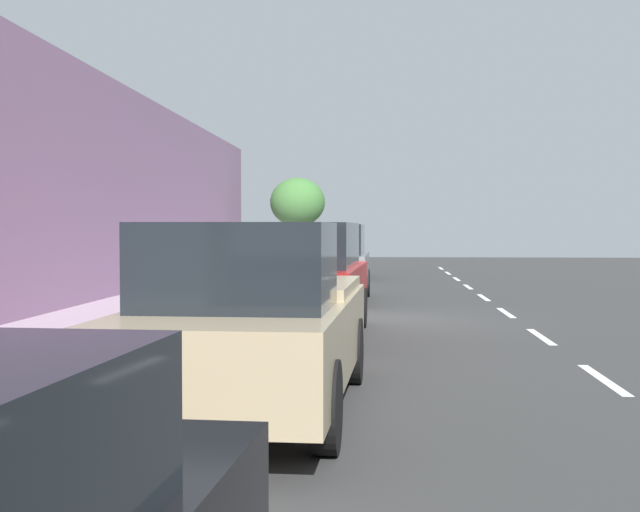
% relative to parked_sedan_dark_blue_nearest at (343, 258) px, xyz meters
% --- Properties ---
extents(ground, '(75.83, 75.83, 0.00)m').
position_rel_parked_sedan_dark_blue_nearest_xyz_m(ground, '(-1.23, 14.79, -0.75)').
color(ground, '#343434').
extents(sidewalk, '(4.27, 47.40, 0.14)m').
position_rel_parked_sedan_dark_blue_nearest_xyz_m(sidewalk, '(3.25, 14.79, -0.68)').
color(sidewalk, '#AA91A4').
rests_on(sidewalk, ground).
extents(curb_edge, '(0.16, 47.40, 0.14)m').
position_rel_parked_sedan_dark_blue_nearest_xyz_m(curb_edge, '(1.03, 14.79, -0.68)').
color(curb_edge, gray).
rests_on(curb_edge, ground).
extents(lane_stripe_centre, '(0.14, 48.40, 0.01)m').
position_rel_parked_sedan_dark_blue_nearest_xyz_m(lane_stripe_centre, '(-4.26, 15.30, -0.75)').
color(lane_stripe_centre, white).
rests_on(lane_stripe_centre, ground).
extents(lane_stripe_bike_edge, '(0.12, 47.40, 0.01)m').
position_rel_parked_sedan_dark_blue_nearest_xyz_m(lane_stripe_bike_edge, '(-0.44, 14.79, -0.75)').
color(lane_stripe_bike_edge, white).
rests_on(lane_stripe_bike_edge, ground).
extents(building_facade, '(0.50, 47.40, 5.73)m').
position_rel_parked_sedan_dark_blue_nearest_xyz_m(building_facade, '(5.63, 14.79, 2.11)').
color(building_facade, gray).
rests_on(building_facade, ground).
extents(parked_sedan_dark_blue_nearest, '(2.03, 4.49, 1.52)m').
position_rel_parked_sedan_dark_blue_nearest_xyz_m(parked_sedan_dark_blue_nearest, '(0.00, 0.00, 0.00)').
color(parked_sedan_dark_blue_nearest, navy).
rests_on(parked_sedan_dark_blue_nearest, ground).
extents(parked_suv_grey_second, '(1.99, 4.71, 1.99)m').
position_rel_parked_sedan_dark_blue_nearest_xyz_m(parked_suv_grey_second, '(-0.17, 10.41, 0.27)').
color(parked_suv_grey_second, slate).
rests_on(parked_suv_grey_second, ground).
extents(parked_suv_red_mid, '(2.10, 4.77, 1.99)m').
position_rel_parked_sedan_dark_blue_nearest_xyz_m(parked_suv_red_mid, '(-0.16, 17.65, 0.27)').
color(parked_suv_red_mid, maroon).
rests_on(parked_suv_red_mid, ground).
extents(parked_pickup_tan_far, '(2.16, 5.36, 1.95)m').
position_rel_parked_sedan_dark_blue_nearest_xyz_m(parked_pickup_tan_far, '(-0.18, 23.81, 0.15)').
color(parked_pickup_tan_far, tan).
rests_on(parked_pickup_tan_far, ground).
extents(bicycle_at_curb, '(1.68, 0.53, 0.73)m').
position_rel_parked_sedan_dark_blue_nearest_xyz_m(bicycle_at_curb, '(0.57, 6.41, -0.39)').
color(bicycle_at_curb, black).
rests_on(bicycle_at_curb, ground).
extents(cyclist_with_backpack, '(0.52, 0.55, 1.79)m').
position_rel_parked_sedan_dark_blue_nearest_xyz_m(cyclist_with_backpack, '(0.79, 5.95, 0.35)').
color(cyclist_with_backpack, '#C6B284').
rests_on(cyclist_with_backpack, ground).
extents(street_tree_near_cyclist, '(2.51, 2.51, 4.05)m').
position_rel_parked_sedan_dark_blue_nearest_xyz_m(street_tree_near_cyclist, '(2.36, -6.37, 2.29)').
color(street_tree_near_cyclist, '#4B3830').
rests_on(street_tree_near_cyclist, sidewalk).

